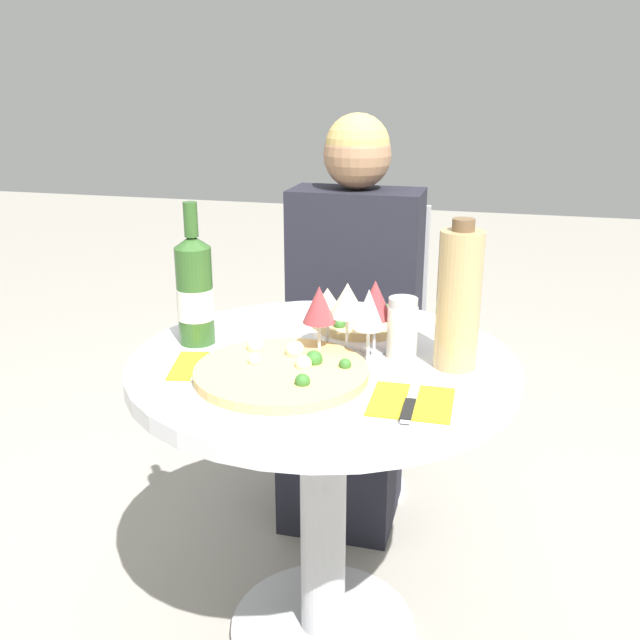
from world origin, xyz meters
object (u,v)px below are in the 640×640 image
at_px(pizza_large, 282,371).
at_px(chair_behind_diner, 358,354).
at_px(dining_table, 323,433).
at_px(tall_carafe, 459,299).
at_px(wine_bottle, 195,291).
at_px(seated_diner, 349,342).

bearing_deg(pizza_large, chair_behind_diner, 90.99).
height_order(dining_table, tall_carafe, tall_carafe).
distance_m(dining_table, wine_bottle, 0.42).
xyz_separation_m(dining_table, tall_carafe, (0.27, 0.02, 0.32)).
xyz_separation_m(chair_behind_diner, wine_bottle, (-0.23, -0.70, 0.40)).
relative_size(dining_table, pizza_large, 2.38).
bearing_deg(chair_behind_diner, pizza_large, 90.99).
relative_size(chair_behind_diner, tall_carafe, 2.97).
bearing_deg(seated_diner, pizza_large, 91.18).
bearing_deg(dining_table, wine_bottle, 175.89).
distance_m(chair_behind_diner, seated_diner, 0.17).
bearing_deg(tall_carafe, chair_behind_diner, 116.11).
distance_m(seated_diner, pizza_large, 0.73).
bearing_deg(seated_diner, wine_bottle, 67.82).
bearing_deg(pizza_large, tall_carafe, 23.22).
xyz_separation_m(pizza_large, wine_bottle, (-0.24, 0.14, 0.11)).
distance_m(wine_bottle, tall_carafe, 0.57).
relative_size(pizza_large, tall_carafe, 1.13).
xyz_separation_m(seated_diner, pizza_large, (0.01, -0.70, 0.19)).
height_order(dining_table, pizza_large, pizza_large).
xyz_separation_m(pizza_large, tall_carafe, (0.33, 0.14, 0.13)).
relative_size(seated_diner, pizza_large, 3.43).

